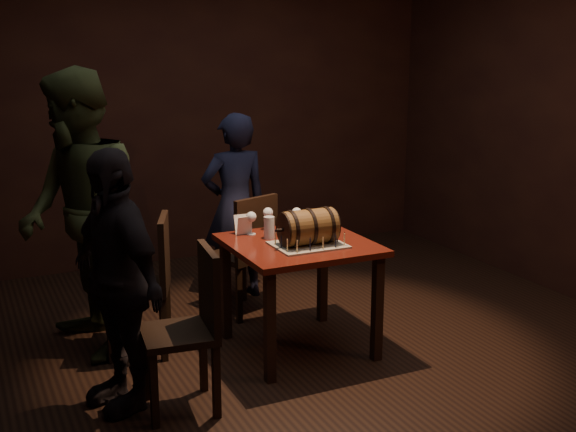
{
  "coord_description": "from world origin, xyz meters",
  "views": [
    {
      "loc": [
        -1.97,
        -4.0,
        2.02
      ],
      "look_at": [
        -0.07,
        0.05,
        0.95
      ],
      "focal_mm": 45.0,
      "sensor_mm": 36.0,
      "label": 1
    }
  ],
  "objects_px": {
    "pub_table": "(299,258)",
    "wine_glass_right": "(297,214)",
    "wine_glass_mid": "(268,214)",
    "pint_of_ale": "(269,228)",
    "chair_left_rear": "(150,277)",
    "wine_glass_left": "(251,218)",
    "chair_left_front": "(192,320)",
    "person_back": "(235,207)",
    "barrel_cake": "(308,227)",
    "person_left_front": "(116,280)",
    "chair_back": "(248,248)",
    "person_left_rear": "(80,215)"
  },
  "relations": [
    {
      "from": "pub_table",
      "to": "wine_glass_right",
      "type": "xyz_separation_m",
      "value": [
        0.12,
        0.28,
        0.23
      ]
    },
    {
      "from": "pub_table",
      "to": "wine_glass_mid",
      "type": "distance_m",
      "value": 0.44
    },
    {
      "from": "pint_of_ale",
      "to": "chair_left_rear",
      "type": "distance_m",
      "value": 0.85
    },
    {
      "from": "pub_table",
      "to": "wine_glass_left",
      "type": "relative_size",
      "value": 5.59
    },
    {
      "from": "pub_table",
      "to": "chair_left_front",
      "type": "height_order",
      "value": "chair_left_front"
    },
    {
      "from": "person_back",
      "to": "barrel_cake",
      "type": "bearing_deg",
      "value": 90.6
    },
    {
      "from": "chair_left_front",
      "to": "person_left_front",
      "type": "xyz_separation_m",
      "value": [
        -0.37,
        0.21,
        0.22
      ]
    },
    {
      "from": "person_back",
      "to": "person_left_front",
      "type": "xyz_separation_m",
      "value": [
        -1.25,
        -1.42,
        -0.01
      ]
    },
    {
      "from": "chair_back",
      "to": "person_back",
      "type": "distance_m",
      "value": 0.48
    },
    {
      "from": "chair_left_rear",
      "to": "person_left_front",
      "type": "relative_size",
      "value": 0.62
    },
    {
      "from": "barrel_cake",
      "to": "wine_glass_left",
      "type": "height_order",
      "value": "barrel_cake"
    },
    {
      "from": "wine_glass_mid",
      "to": "pub_table",
      "type": "bearing_deg",
      "value": -80.9
    },
    {
      "from": "pub_table",
      "to": "wine_glass_left",
      "type": "height_order",
      "value": "wine_glass_left"
    },
    {
      "from": "chair_back",
      "to": "person_left_front",
      "type": "height_order",
      "value": "person_left_front"
    },
    {
      "from": "pub_table",
      "to": "pint_of_ale",
      "type": "distance_m",
      "value": 0.28
    },
    {
      "from": "wine_glass_left",
      "to": "chair_left_rear",
      "type": "xyz_separation_m",
      "value": [
        -0.7,
        0.07,
        -0.35
      ]
    },
    {
      "from": "pint_of_ale",
      "to": "chair_left_rear",
      "type": "height_order",
      "value": "chair_left_rear"
    },
    {
      "from": "chair_left_front",
      "to": "person_left_rear",
      "type": "distance_m",
      "value": 1.18
    },
    {
      "from": "person_left_front",
      "to": "wine_glass_right",
      "type": "bearing_deg",
      "value": 95.91
    },
    {
      "from": "barrel_cake",
      "to": "wine_glass_mid",
      "type": "xyz_separation_m",
      "value": [
        -0.07,
        0.48,
        -0.01
      ]
    },
    {
      "from": "pub_table",
      "to": "pint_of_ale",
      "type": "bearing_deg",
      "value": 131.4
    },
    {
      "from": "person_back",
      "to": "person_left_rear",
      "type": "relative_size",
      "value": 0.8
    },
    {
      "from": "chair_back",
      "to": "person_left_front",
      "type": "distance_m",
      "value": 1.57
    },
    {
      "from": "pub_table",
      "to": "person_back",
      "type": "bearing_deg",
      "value": 90.47
    },
    {
      "from": "barrel_cake",
      "to": "pint_of_ale",
      "type": "xyz_separation_m",
      "value": [
        -0.16,
        0.27,
        -0.05
      ]
    },
    {
      "from": "wine_glass_mid",
      "to": "chair_left_rear",
      "type": "xyz_separation_m",
      "value": [
        -0.85,
        0.0,
        -0.34
      ]
    },
    {
      "from": "barrel_cake",
      "to": "pint_of_ale",
      "type": "bearing_deg",
      "value": 119.75
    },
    {
      "from": "pint_of_ale",
      "to": "person_back",
      "type": "xyz_separation_m",
      "value": [
        0.13,
        0.99,
        -0.07
      ]
    },
    {
      "from": "chair_back",
      "to": "person_left_rear",
      "type": "distance_m",
      "value": 1.32
    },
    {
      "from": "wine_glass_left",
      "to": "pub_table",
      "type": "bearing_deg",
      "value": -55.14
    },
    {
      "from": "pub_table",
      "to": "person_back",
      "type": "relative_size",
      "value": 0.6
    },
    {
      "from": "barrel_cake",
      "to": "pint_of_ale",
      "type": "height_order",
      "value": "barrel_cake"
    },
    {
      "from": "wine_glass_right",
      "to": "chair_left_front",
      "type": "xyz_separation_m",
      "value": [
        -1.01,
        -0.76,
        -0.35
      ]
    },
    {
      "from": "barrel_cake",
      "to": "person_left_rear",
      "type": "bearing_deg",
      "value": 153.38
    },
    {
      "from": "person_back",
      "to": "wine_glass_left",
      "type": "bearing_deg",
      "value": 76.08
    },
    {
      "from": "wine_glass_right",
      "to": "person_left_front",
      "type": "height_order",
      "value": "person_left_front"
    },
    {
      "from": "chair_left_front",
      "to": "chair_left_rear",
      "type": "bearing_deg",
      "value": 91.22
    },
    {
      "from": "wine_glass_right",
      "to": "pint_of_ale",
      "type": "bearing_deg",
      "value": -155.05
    },
    {
      "from": "person_back",
      "to": "pub_table",
      "type": "bearing_deg",
      "value": 90.08
    },
    {
      "from": "wine_glass_left",
      "to": "chair_left_front",
      "type": "distance_m",
      "value": 1.09
    },
    {
      "from": "wine_glass_mid",
      "to": "chair_left_rear",
      "type": "distance_m",
      "value": 0.92
    },
    {
      "from": "person_left_front",
      "to": "person_back",
      "type": "bearing_deg",
      "value": 122.74
    },
    {
      "from": "wine_glass_left",
      "to": "wine_glass_mid",
      "type": "xyz_separation_m",
      "value": [
        0.15,
        0.07,
        -0.0
      ]
    },
    {
      "from": "person_left_rear",
      "to": "person_left_front",
      "type": "relative_size",
      "value": 1.27
    },
    {
      "from": "pub_table",
      "to": "chair_left_front",
      "type": "xyz_separation_m",
      "value": [
        -0.89,
        -0.48,
        -0.12
      ]
    },
    {
      "from": "barrel_cake",
      "to": "wine_glass_left",
      "type": "xyz_separation_m",
      "value": [
        -0.23,
        0.42,
        -0.01
      ]
    },
    {
      "from": "wine_glass_mid",
      "to": "person_left_front",
      "type": "distance_m",
      "value": 1.37
    },
    {
      "from": "person_left_rear",
      "to": "barrel_cake",
      "type": "bearing_deg",
      "value": 55.23
    },
    {
      "from": "pub_table",
      "to": "person_left_rear",
      "type": "height_order",
      "value": "person_left_rear"
    },
    {
      "from": "wine_glass_left",
      "to": "person_left_front",
      "type": "distance_m",
      "value": 1.2
    }
  ]
}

